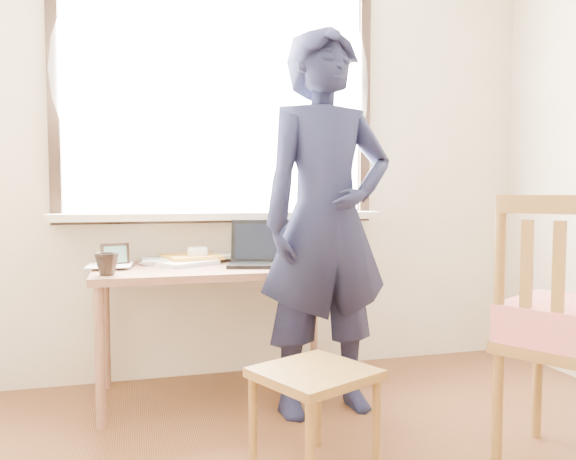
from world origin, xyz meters
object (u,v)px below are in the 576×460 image
object	(u,v)px
desk	(222,279)
work_chair	(314,385)
person	(327,222)
mug_white	(198,255)
mug_dark	(107,264)
side_chair	(575,328)
laptop	(262,255)

from	to	relation	value
desk	work_chair	world-z (taller)	desk
person	mug_white	bearing A→B (deg)	134.45
mug_white	mug_dark	bearing A→B (deg)	-143.48
work_chair	person	bearing A→B (deg)	66.62
side_chair	person	bearing A→B (deg)	129.81
mug_white	side_chair	size ratio (longest dim) A/B	0.11
desk	side_chair	distance (m)	1.64
mug_white	person	size ratio (longest dim) A/B	0.06
side_chair	person	distance (m)	1.14
desk	mug_dark	bearing A→B (deg)	-161.18
laptop	mug_dark	distance (m)	0.78
desk	work_chair	size ratio (longest dim) A/B	2.49
mug_dark	mug_white	bearing A→B (deg)	36.52
mug_white	person	distance (m)	0.76
desk	laptop	xyz separation A→B (m)	(0.21, -0.03, 0.13)
work_chair	side_chair	bearing A→B (deg)	-14.73
mug_dark	work_chair	bearing A→B (deg)	-43.38
mug_dark	work_chair	size ratio (longest dim) A/B	0.21
desk	side_chair	xyz separation A→B (m)	(1.15, -1.16, -0.06)
desk	work_chair	distance (m)	0.97
mug_white	work_chair	xyz separation A→B (m)	(0.31, -1.06, -0.39)
person	mug_dark	bearing A→B (deg)	166.44
side_chair	person	size ratio (longest dim) A/B	0.57
desk	mug_white	world-z (taller)	mug_white
desk	mug_white	bearing A→B (deg)	127.47
desk	laptop	size ratio (longest dim) A/B	3.17
laptop	mug_white	size ratio (longest dim) A/B	3.62
desk	mug_dark	world-z (taller)	mug_dark
mug_dark	side_chair	size ratio (longest dim) A/B	0.10
mug_dark	work_chair	world-z (taller)	mug_dark
desk	work_chair	xyz separation A→B (m)	(0.21, -0.91, -0.27)
work_chair	mug_white	bearing A→B (deg)	106.61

